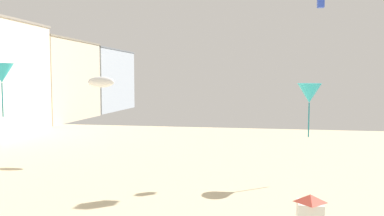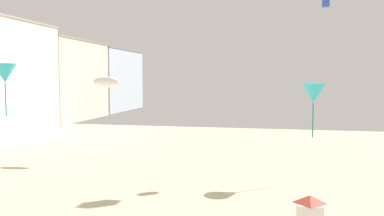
{
  "view_description": "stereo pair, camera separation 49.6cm",
  "coord_description": "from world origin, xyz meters",
  "px_view_note": "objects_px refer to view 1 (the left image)",
  "views": [
    {
      "loc": [
        6.98,
        -0.35,
        7.68
      ],
      "look_at": [
        3.53,
        18.88,
        6.19
      ],
      "focal_mm": 36.73,
      "sensor_mm": 36.0,
      "label": 1
    },
    {
      "loc": [
        7.47,
        -0.26,
        7.68
      ],
      "look_at": [
        3.53,
        18.88,
        6.19
      ],
      "focal_mm": 36.73,
      "sensor_mm": 36.0,
      "label": 2
    }
  ],
  "objects_px": {
    "lifeguard_stand": "(310,210)",
    "kite_cyan_delta": "(309,93)",
    "kite_cyan_delta_2": "(2,73)",
    "kite_white_parafoil": "(101,82)",
    "kite_blue_box": "(321,2)"
  },
  "relations": [
    {
      "from": "lifeguard_stand",
      "to": "kite_cyan_delta",
      "type": "height_order",
      "value": "kite_cyan_delta"
    },
    {
      "from": "kite_cyan_delta_2",
      "to": "kite_white_parafoil",
      "type": "bearing_deg",
      "value": 92.66
    },
    {
      "from": "lifeguard_stand",
      "to": "kite_cyan_delta",
      "type": "bearing_deg",
      "value": 100.23
    },
    {
      "from": "kite_blue_box",
      "to": "kite_white_parafoil",
      "type": "distance_m",
      "value": 20.34
    },
    {
      "from": "kite_blue_box",
      "to": "kite_cyan_delta_2",
      "type": "bearing_deg",
      "value": -142.14
    },
    {
      "from": "kite_blue_box",
      "to": "kite_cyan_delta_2",
      "type": "relative_size",
      "value": 0.29
    },
    {
      "from": "kite_cyan_delta",
      "to": "kite_cyan_delta_2",
      "type": "relative_size",
      "value": 1.36
    },
    {
      "from": "kite_cyan_delta",
      "to": "lifeguard_stand",
      "type": "bearing_deg",
      "value": -95.87
    },
    {
      "from": "kite_cyan_delta",
      "to": "kite_blue_box",
      "type": "distance_m",
      "value": 8.24
    },
    {
      "from": "lifeguard_stand",
      "to": "kite_cyan_delta_2",
      "type": "height_order",
      "value": "kite_cyan_delta_2"
    },
    {
      "from": "kite_cyan_delta",
      "to": "kite_cyan_delta_2",
      "type": "height_order",
      "value": "kite_cyan_delta_2"
    },
    {
      "from": "kite_cyan_delta_2",
      "to": "kite_blue_box",
      "type": "bearing_deg",
      "value": 37.86
    },
    {
      "from": "lifeguard_stand",
      "to": "kite_cyan_delta",
      "type": "relative_size",
      "value": 0.64
    },
    {
      "from": "kite_cyan_delta",
      "to": "kite_white_parafoil",
      "type": "height_order",
      "value": "kite_white_parafoil"
    },
    {
      "from": "kite_blue_box",
      "to": "kite_white_parafoil",
      "type": "xyz_separation_m",
      "value": [
        -19.27,
        0.55,
        -6.5
      ]
    }
  ]
}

